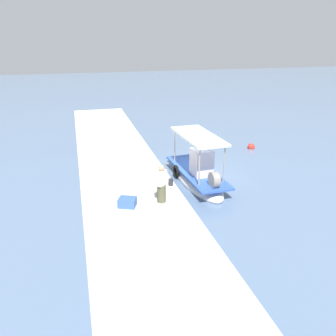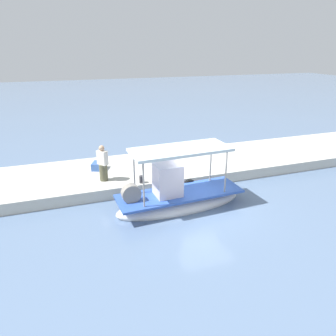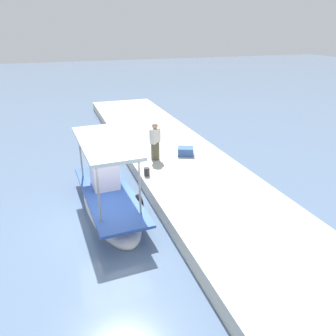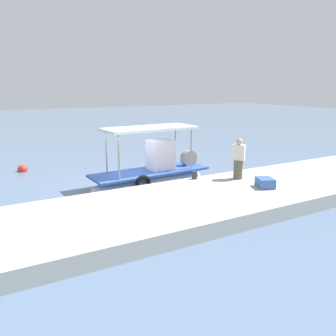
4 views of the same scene
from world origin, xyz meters
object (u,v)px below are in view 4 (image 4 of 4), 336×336
Objects in this scene: fisherman_near_bollard at (239,161)px; marker_buoy at (23,169)px; main_fishing_boat at (152,175)px; cargo_crate at (265,183)px; mooring_bollard at (195,175)px.

fisherman_near_bollard is 11.71m from marker_buoy.
main_fishing_boat reaches higher than cargo_crate.
main_fishing_boat is 3.30× the size of fisherman_near_bollard.
fisherman_near_bollard reaches higher than cargo_crate.
marker_buoy is at bearing 127.75° from cargo_crate.
mooring_bollard is at bearing -57.77° from main_fishing_boat.
main_fishing_boat is 7.82× the size of cargo_crate.
mooring_bollard is 0.46× the size of cargo_crate.
cargo_crate is at bearing -52.25° from marker_buoy.
main_fishing_boat is at bearing 123.90° from cargo_crate.
main_fishing_boat is 11.28× the size of marker_buoy.
mooring_bollard is (-1.69, 0.90, -0.64)m from fisherman_near_bollard.
marker_buoy is at bearing 128.56° from mooring_bollard.
cargo_crate is (2.91, -4.33, 0.27)m from main_fishing_boat.
marker_buoy is at bearing 130.36° from main_fishing_boat.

